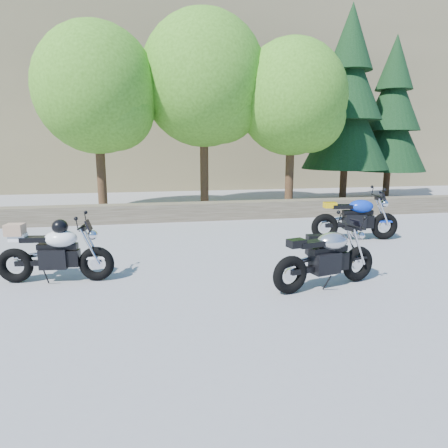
{
  "coord_description": "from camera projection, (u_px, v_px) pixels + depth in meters",
  "views": [
    {
      "loc": [
        -1.11,
        -5.8,
        2.11
      ],
      "look_at": [
        0.2,
        1.0,
        0.75
      ],
      "focal_mm": 32.0,
      "sensor_mm": 36.0,
      "label": 1
    }
  ],
  "objects": [
    {
      "name": "blue_bike",
      "position": [
        356.0,
        219.0,
        9.0
      ],
      "size": [
        2.01,
        0.64,
        1.01
      ],
      "rotation": [
        0.0,
        0.0,
        -0.11
      ],
      "color": "black",
      "rests_on": "ground"
    },
    {
      "name": "conifer_far",
      "position": [
        392.0,
        115.0,
        15.61
      ],
      "size": [
        2.82,
        2.82,
        6.27
      ],
      "color": "#382314",
      "rests_on": "ground"
    },
    {
      "name": "silver_bike",
      "position": [
        327.0,
        258.0,
        5.99
      ],
      "size": [
        1.82,
        0.69,
        0.92
      ],
      "rotation": [
        0.0,
        0.0,
        0.25
      ],
      "color": "black",
      "rests_on": "ground"
    },
    {
      "name": "hillside",
      "position": [
        195.0,
        78.0,
        32.28
      ],
      "size": [
        80.0,
        30.0,
        15.0
      ],
      "primitive_type": "cube",
      "color": "brown",
      "rests_on": "ground"
    },
    {
      "name": "white_bike",
      "position": [
        55.0,
        251.0,
        6.22
      ],
      "size": [
        1.8,
        0.57,
        1.0
      ],
      "rotation": [
        0.0,
        0.0,
        -0.11
      ],
      "color": "black",
      "rests_on": "ground"
    },
    {
      "name": "stone_wall",
      "position": [
        187.0,
        212.0,
        11.45
      ],
      "size": [
        22.0,
        0.55,
        0.5
      ],
      "primitive_type": "cube",
      "color": "#4F4734",
      "rests_on": "ground"
    },
    {
      "name": "conifer_near",
      "position": [
        348.0,
        102.0,
        14.54
      ],
      "size": [
        3.17,
        3.17,
        7.06
      ],
      "color": "#382314",
      "rests_on": "ground"
    },
    {
      "name": "tree_decid_left",
      "position": [
        100.0,
        94.0,
        11.93
      ],
      "size": [
        3.67,
        3.67,
        5.62
      ],
      "color": "#382314",
      "rests_on": "ground"
    },
    {
      "name": "tree_decid_right",
      "position": [
        296.0,
        102.0,
        12.89
      ],
      "size": [
        3.54,
        3.54,
        5.41
      ],
      "color": "#382314",
      "rests_on": "ground"
    },
    {
      "name": "backpack",
      "position": [
        314.0,
        245.0,
        7.81
      ],
      "size": [
        0.31,
        0.27,
        0.4
      ],
      "rotation": [
        0.0,
        0.0,
        -0.08
      ],
      "color": "black",
      "rests_on": "ground"
    },
    {
      "name": "tree_decid_mid",
      "position": [
        207.0,
        85.0,
        12.85
      ],
      "size": [
        4.08,
        4.08,
        6.24
      ],
      "color": "#382314",
      "rests_on": "ground"
    },
    {
      "name": "ground",
      "position": [
        224.0,
        284.0,
        6.2
      ],
      "size": [
        90.0,
        90.0,
        0.0
      ],
      "primitive_type": "plane",
      "color": "gray",
      "rests_on": "ground"
    }
  ]
}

